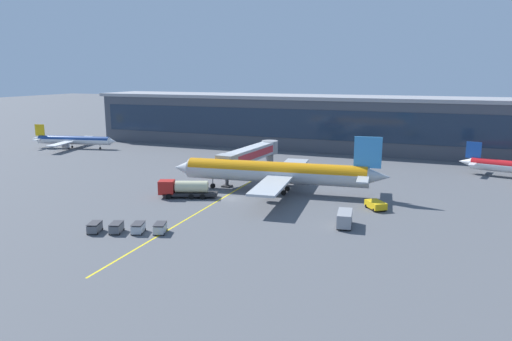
# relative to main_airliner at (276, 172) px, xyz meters

# --- Properties ---
(ground_plane) EXTENTS (700.00, 700.00, 0.00)m
(ground_plane) POSITION_rel_main_airliner_xyz_m (-6.57, -7.27, -4.02)
(ground_plane) COLOR #515459
(apron_lead_in_line) EXTENTS (1.50, 80.00, 0.01)m
(apron_lead_in_line) POSITION_rel_main_airliner_xyz_m (-7.96, -5.27, -4.02)
(apron_lead_in_line) COLOR yellow
(apron_lead_in_line) RESTS_ON ground_plane
(terminal_building) EXTENTS (162.08, 20.04, 16.01)m
(terminal_building) POSITION_rel_main_airliner_xyz_m (1.94, 57.36, 4.00)
(terminal_building) COLOR #424751
(terminal_building) RESTS_ON ground_plane
(main_airliner) EXTENTS (42.73, 33.99, 11.50)m
(main_airliner) POSITION_rel_main_airliner_xyz_m (0.00, 0.00, 0.00)
(main_airliner) COLOR #B2B7BC
(main_airliner) RESTS_ON ground_plane
(jet_bridge) EXTENTS (5.45, 25.17, 6.72)m
(jet_bridge) POSITION_rel_main_airliner_xyz_m (-10.04, 12.29, 1.02)
(jet_bridge) COLOR #B2B7BC
(jet_bridge) RESTS_ON ground_plane
(fuel_tanker) EXTENTS (11.00, 6.09, 3.25)m
(fuel_tanker) POSITION_rel_main_airliner_xyz_m (-14.73, -9.84, -2.28)
(fuel_tanker) COLOR #232326
(fuel_tanker) RESTS_ON ground_plane
(pushback_tug) EXTENTS (4.11, 4.42, 1.40)m
(pushback_tug) POSITION_rel_main_airliner_xyz_m (19.51, -4.90, -3.18)
(pushback_tug) COLOR yellow
(pushback_tug) RESTS_ON ground_plane
(crew_van) EXTENTS (2.76, 5.24, 2.30)m
(crew_van) POSITION_rel_main_airliner_xyz_m (16.39, -16.16, -2.71)
(crew_van) COLOR gray
(crew_van) RESTS_ON ground_plane
(baggage_cart_0) EXTENTS (2.33, 3.01, 1.48)m
(baggage_cart_0) POSITION_rel_main_airliner_xyz_m (-17.04, -31.96, -3.24)
(baggage_cart_0) COLOR #595B60
(baggage_cart_0) RESTS_ON ground_plane
(baggage_cart_1) EXTENTS (2.33, 3.01, 1.48)m
(baggage_cart_1) POSITION_rel_main_airliner_xyz_m (-14.02, -30.90, -3.24)
(baggage_cart_1) COLOR #595B60
(baggage_cart_1) RESTS_ON ground_plane
(baggage_cart_2) EXTENTS (2.33, 3.01, 1.48)m
(baggage_cart_2) POSITION_rel_main_airliner_xyz_m (-11.00, -29.85, -3.24)
(baggage_cart_2) COLOR #B2B7BC
(baggage_cart_2) RESTS_ON ground_plane
(baggage_cart_3) EXTENTS (2.33, 3.01, 1.48)m
(baggage_cart_3) POSITION_rel_main_airliner_xyz_m (-7.98, -28.79, -3.24)
(baggage_cart_3) COLOR #B2B7BC
(baggage_cart_3) RESTS_ON ground_plane
(commuter_jet_far) EXTENTS (27.61, 22.15, 7.20)m
(commuter_jet_far) POSITION_rel_main_airliner_xyz_m (-75.70, 29.81, -1.47)
(commuter_jet_far) COLOR white
(commuter_jet_far) RESTS_ON ground_plane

